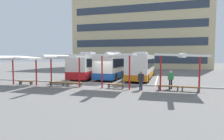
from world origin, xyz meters
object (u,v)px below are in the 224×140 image
(waiting_passenger_1, at_px, (122,76))
(waiting_passenger_2, at_px, (141,79))
(bench_1, at_px, (57,83))
(bench_5, at_px, (190,88))
(coach_bus_2, at_px, (142,66))
(bench_4, at_px, (168,87))
(coach_bus_0, at_px, (92,66))
(waiting_shelter_0, at_px, (22,58))
(waiting_shelter_2, at_px, (115,56))
(bench_0, at_px, (26,82))
(waiting_shelter_1, at_px, (63,57))
(coach_bus_1, at_px, (116,66))
(bench_3, at_px, (116,85))
(waiting_passenger_0, at_px, (171,78))
(bench_2, at_px, (74,83))
(waiting_shelter_3, at_px, (180,56))

(waiting_passenger_1, xyz_separation_m, waiting_passenger_2, (2.13, -1.91, -0.03))
(bench_1, distance_m, bench_5, 12.69)
(coach_bus_2, xyz_separation_m, bench_4, (3.27, -8.98, -1.35))
(coach_bus_0, xyz_separation_m, waiting_shelter_0, (-3.87, -9.67, 1.15))
(waiting_shelter_2, bearing_deg, bench_0, 179.16)
(waiting_shelter_1, bearing_deg, coach_bus_0, 94.65)
(coach_bus_1, distance_m, bench_3, 9.51)
(coach_bus_0, bearing_deg, bench_0, -112.72)
(bench_0, bearing_deg, waiting_passenger_0, 5.93)
(waiting_passenger_0, bearing_deg, coach_bus_2, 113.90)
(waiting_shelter_0, bearing_deg, coach_bus_1, 52.20)
(coach_bus_1, bearing_deg, waiting_passenger_0, -47.32)
(bench_0, xyz_separation_m, bench_3, (9.89, 0.26, -0.00))
(bench_5, bearing_deg, waiting_passenger_1, 166.05)
(bench_0, relative_size, waiting_shelter_2, 0.41)
(waiting_shelter_0, relative_size, waiting_passenger_2, 2.94)
(waiting_shelter_1, xyz_separation_m, waiting_passenger_2, (7.62, 0.20, -1.95))
(coach_bus_2, bearing_deg, bench_2, -122.32)
(bench_1, distance_m, bench_4, 10.89)
(bench_5, bearing_deg, waiting_shelter_0, -177.15)
(waiting_shelter_0, xyz_separation_m, waiting_passenger_0, (14.86, 1.97, -1.84))
(waiting_shelter_3, xyz_separation_m, bench_5, (0.90, 0.37, -2.71))
(waiting_shelter_1, distance_m, bench_4, 10.34)
(bench_4, height_order, bench_5, same)
(coach_bus_0, bearing_deg, waiting_passenger_0, -35.05)
(waiting_shelter_1, xyz_separation_m, bench_3, (5.25, 0.42, -2.61))
(bench_2, bearing_deg, coach_bus_1, 77.16)
(bench_0, bearing_deg, coach_bus_2, 39.81)
(bench_3, bearing_deg, bench_4, 2.66)
(coach_bus_1, height_order, bench_0, coach_bus_1)
(waiting_passenger_0, bearing_deg, bench_1, -172.68)
(waiting_shelter_0, height_order, waiting_passenger_2, waiting_shelter_0)
(waiting_shelter_0, height_order, bench_2, waiting_shelter_0)
(bench_1, xyz_separation_m, waiting_passenger_1, (6.39, 1.84, 0.69))
(bench_2, xyz_separation_m, waiting_shelter_2, (4.35, -0.42, 2.74))
(bench_1, height_order, waiting_shelter_2, waiting_shelter_2)
(bench_1, height_order, bench_4, same)
(waiting_shelter_0, xyz_separation_m, bench_0, (-0.00, 0.43, -2.50))
(coach_bus_1, xyz_separation_m, waiting_passenger_1, (2.51, -7.44, -0.68))
(bench_1, distance_m, waiting_passenger_2, 8.55)
(waiting_shelter_2, xyz_separation_m, bench_5, (6.54, 0.54, -2.74))
(bench_1, xyz_separation_m, bench_2, (1.80, 0.16, 0.00))
(waiting_passenger_1, bearing_deg, waiting_passenger_2, -41.91)
(bench_3, bearing_deg, waiting_shelter_0, -176.05)
(bench_4, bearing_deg, coach_bus_2, 110.03)
(bench_2, height_order, bench_5, same)
(waiting_shelter_0, bearing_deg, bench_3, 3.95)
(coach_bus_2, xyz_separation_m, bench_2, (-5.81, -9.19, -1.35))
(waiting_shelter_1, relative_size, bench_1, 3.07)
(bench_1, bearing_deg, coach_bus_2, 50.84)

